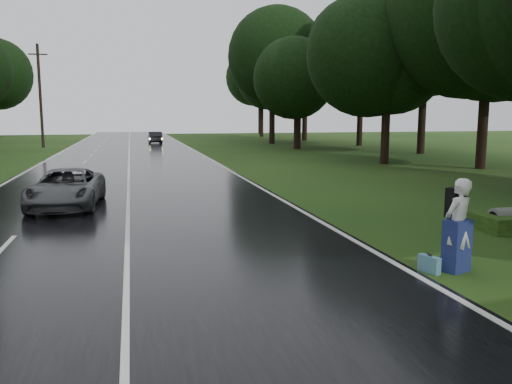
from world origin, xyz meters
The scene contains 12 objects.
ground centered at (0.00, 0.00, 0.00)m, with size 160.00×160.00×0.00m, color #254314.
road centered at (0.00, 20.00, 0.02)m, with size 12.00×140.00×0.04m, color black.
lane_center centered at (0.00, 20.00, 0.04)m, with size 0.12×140.00×0.01m, color silver.
grey_car centered at (-2.12, 7.68, 0.72)m, with size 2.25×4.89×1.36m, color #515357.
far_car centered at (2.88, 48.65, 0.71)m, with size 1.43×4.09×1.35m, color black.
hitchhiker centered at (6.85, -2.25, 0.93)m, with size 0.86×0.83×2.01m.
suitcase centered at (6.24, -2.23, 0.18)m, with size 0.15×0.51×0.36m, color teal.
culvert centered at (10.98, 1.03, 0.00)m, with size 0.63×0.63×1.26m, color slate.
utility_pole_far centered at (-8.50, 44.50, 0.00)m, with size 1.80×0.28×10.26m, color black, non-canonical shape.
tree_right_d centered at (16.93, 20.34, 0.00)m, with size 8.00×8.00×12.50m, color black, non-canonical shape.
tree_right_e centered at (15.91, 36.27, 0.00)m, with size 7.32×7.32×11.44m, color black, non-canonical shape.
tree_right_f centered at (15.95, 45.69, 0.00)m, with size 10.81×10.81×16.88m, color black, non-canonical shape.
Camera 1 is at (0.18, -11.63, 3.32)m, focal length 36.17 mm.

